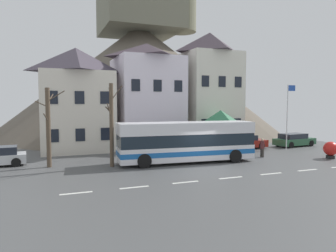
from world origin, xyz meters
TOP-DOWN VIEW (x-y plane):
  - ground_plane at (0.00, -0.00)m, footprint 40.00×60.00m
  - townhouse_00 at (-7.62, 11.87)m, footprint 6.47×5.81m
  - townhouse_01 at (-0.53, 12.39)m, footprint 6.32×6.84m
  - townhouse_02 at (6.41, 11.64)m, footprint 5.73×5.34m
  - hilltop_castle at (3.43, 28.47)m, footprint 42.40×42.40m
  - transit_bus at (-0.45, 2.61)m, footprint 10.53×3.27m
  - bus_shelter at (4.96, 6.75)m, footprint 3.60×3.60m
  - parked_car_00 at (13.77, 6.70)m, footprint 4.65×2.30m
  - parked_car_02 at (7.84, 7.20)m, footprint 4.64×2.00m
  - pedestrian_00 at (6.44, 4.51)m, footprint 0.31×0.29m
  - pedestrian_01 at (4.67, 5.03)m, footprint 0.33×0.33m
  - pedestrian_02 at (6.42, 2.43)m, footprint 0.32×0.36m
  - public_bench at (3.80, 8.38)m, footprint 1.72×0.48m
  - flagpole at (11.80, 5.52)m, footprint 0.95×0.10m
  - harbour_buoy at (11.17, -0.14)m, footprint 1.13×1.13m
  - bare_tree_00 at (-6.04, 3.04)m, footprint 1.29×1.05m
  - bare_tree_01 at (-10.19, 4.47)m, footprint 1.97×1.90m

SIDE VIEW (x-z plane):
  - ground_plane at x=0.00m, z-range -0.06..0.00m
  - public_bench at x=3.80m, z-range 0.04..0.91m
  - parked_car_00 at x=13.77m, z-range -0.01..1.34m
  - parked_car_02 at x=7.84m, z-range -0.01..1.34m
  - harbour_buoy at x=11.17m, z-range 0.07..1.46m
  - pedestrian_02 at x=6.42m, z-range 0.05..1.61m
  - pedestrian_00 at x=6.44m, z-range 0.12..1.64m
  - pedestrian_01 at x=4.67m, z-range 0.13..1.67m
  - transit_bus at x=-0.45m, z-range 0.02..3.08m
  - bare_tree_01 at x=-10.19m, z-range 0.07..5.64m
  - bare_tree_00 at x=-6.04m, z-range 0.08..5.97m
  - bus_shelter at x=4.96m, z-range 1.18..5.03m
  - flagpole at x=11.80m, z-range 0.54..6.87m
  - townhouse_00 at x=-7.62m, z-range 0.00..9.66m
  - townhouse_01 at x=-0.53m, z-range 0.00..10.63m
  - townhouse_02 at x=6.41m, z-range 0.00..12.12m
  - hilltop_castle at x=3.43m, z-range -3.12..20.53m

